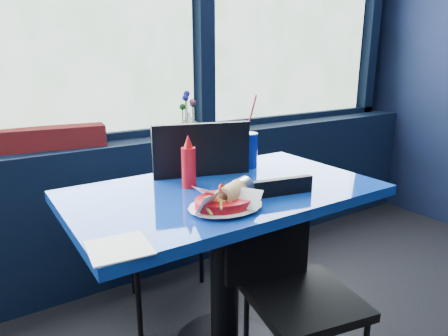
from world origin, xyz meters
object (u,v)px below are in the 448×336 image
near_table (225,231)px  chair_near_front (289,275)px  chair_near_back (183,209)px  flower_vase (189,121)px  ketchup_bottle (189,164)px  planter_box (50,138)px  food_basket (227,200)px  soda_cup (247,149)px

near_table → chair_near_front: bearing=-68.5°
chair_near_back → near_table: bearing=110.7°
flower_vase → ketchup_bottle: (-0.42, -0.77, -0.03)m
near_table → ketchup_bottle: bearing=140.6°
planter_box → chair_near_front: bearing=-55.5°
near_table → chair_near_front: size_ratio=1.48×
food_basket → soda_cup: 0.55m
ketchup_bottle → near_table: bearing=-39.4°
flower_vase → chair_near_back: bearing=-121.4°
chair_near_front → chair_near_back: chair_near_back is taller
near_table → soda_cup: 0.43m
chair_near_back → soda_cup: soda_cup is taller
food_basket → soda_cup: soda_cup is taller
near_table → chair_near_front: 0.31m
chair_near_front → flower_vase: bearing=91.8°
food_basket → soda_cup: size_ratio=0.72×
planter_box → food_basket: size_ratio=2.22×
near_table → soda_cup: soda_cup is taller
near_table → flower_vase: size_ratio=4.70×
ketchup_bottle → flower_vase: bearing=61.5°
near_table → chair_near_front: chair_near_front is taller
near_table → planter_box: 1.05m
near_table → flower_vase: 0.96m
near_table → soda_cup: bearing=38.7°
soda_cup → chair_near_back: bearing=158.8°
chair_near_front → chair_near_back: 0.61m
planter_box → ketchup_bottle: size_ratio=2.55×
chair_near_back → flower_vase: bearing=-104.7°
chair_near_front → planter_box: 1.36m
food_basket → soda_cup: bearing=45.5°
chair_near_front → ketchup_bottle: ketchup_bottle is taller
near_table → food_basket: food_basket is taller
flower_vase → ketchup_bottle: bearing=-118.5°
planter_box → ketchup_bottle: bearing=-57.7°
planter_box → soda_cup: (0.73, -0.68, -0.02)m
planter_box → flower_vase: (0.78, -0.03, 0.02)m
chair_near_back → planter_box: chair_near_back is taller
planter_box → flower_vase: size_ratio=2.11×
food_basket → chair_near_front: bearing=-22.0°
near_table → flower_vase: bearing=70.3°
flower_vase → soda_cup: soda_cup is taller
food_basket → flower_vase: bearing=66.9°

